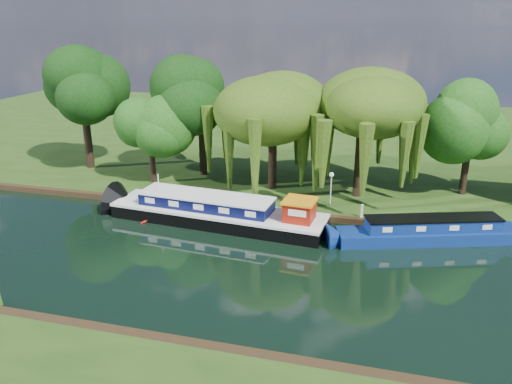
# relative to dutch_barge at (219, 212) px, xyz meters

# --- Properties ---
(ground) EXTENTS (120.00, 120.00, 0.00)m
(ground) POSITION_rel_dutch_barge_xyz_m (6.89, -5.85, -0.82)
(ground) COLOR black
(far_bank) EXTENTS (120.00, 52.00, 0.45)m
(far_bank) POSITION_rel_dutch_barge_xyz_m (6.89, 28.15, -0.59)
(far_bank) COLOR #1F3B10
(far_bank) RESTS_ON ground
(dutch_barge) EXTENTS (15.92, 4.90, 3.31)m
(dutch_barge) POSITION_rel_dutch_barge_xyz_m (0.00, 0.00, 0.00)
(dutch_barge) COLOR black
(dutch_barge) RESTS_ON ground
(narrowboat) EXTENTS (12.51, 5.91, 1.82)m
(narrowboat) POSITION_rel_dutch_barge_xyz_m (14.55, 0.70, -0.17)
(narrowboat) COLOR navy
(narrowboat) RESTS_ON ground
(red_dinghy) EXTENTS (3.59, 2.80, 0.68)m
(red_dinghy) POSITION_rel_dutch_barge_xyz_m (-4.46, -0.36, -0.82)
(red_dinghy) COLOR maroon
(red_dinghy) RESTS_ON ground
(willow_left) EXTENTS (7.53, 7.53, 9.02)m
(willow_left) POSITION_rel_dutch_barge_xyz_m (2.21, 7.35, 6.19)
(willow_left) COLOR black
(willow_left) RESTS_ON far_bank
(willow_right) EXTENTS (7.45, 7.45, 9.07)m
(willow_right) POSITION_rel_dutch_barge_xyz_m (9.24, 7.17, 6.25)
(willow_right) COLOR black
(willow_right) RESTS_ON far_bank
(tree_far_left) EXTENTS (4.48, 4.48, 7.21)m
(tree_far_left) POSITION_rel_dutch_barge_xyz_m (-8.07, 6.16, 4.58)
(tree_far_left) COLOR black
(tree_far_left) RESTS_ON far_bank
(tree_far_back) EXTENTS (6.01, 6.01, 10.10)m
(tree_far_back) POSITION_rel_dutch_barge_xyz_m (-15.87, 8.79, 6.66)
(tree_far_back) COLOR black
(tree_far_back) RESTS_ON far_bank
(tree_far_mid) EXTENTS (5.88, 5.88, 9.63)m
(tree_far_mid) POSITION_rel_dutch_barge_xyz_m (-4.67, 9.40, 6.26)
(tree_far_mid) COLOR black
(tree_far_mid) RESTS_ON far_bank
(tree_far_right) EXTENTS (4.82, 4.82, 7.89)m
(tree_far_right) POSITION_rel_dutch_barge_xyz_m (17.46, 9.83, 5.06)
(tree_far_right) COLOR black
(tree_far_right) RESTS_ON far_bank
(lamppost) EXTENTS (0.36, 0.36, 2.56)m
(lamppost) POSITION_rel_dutch_barge_xyz_m (7.39, 4.65, 1.60)
(lamppost) COLOR silver
(lamppost) RESTS_ON far_bank
(mooring_posts) EXTENTS (19.16, 0.16, 1.00)m
(mooring_posts) POSITION_rel_dutch_barge_xyz_m (6.39, 2.55, 0.13)
(mooring_posts) COLOR silver
(mooring_posts) RESTS_ON far_bank
(reeds_near) EXTENTS (33.70, 1.50, 1.10)m
(reeds_near) POSITION_rel_dutch_barge_xyz_m (13.77, -13.42, -0.27)
(reeds_near) COLOR #255015
(reeds_near) RESTS_ON ground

